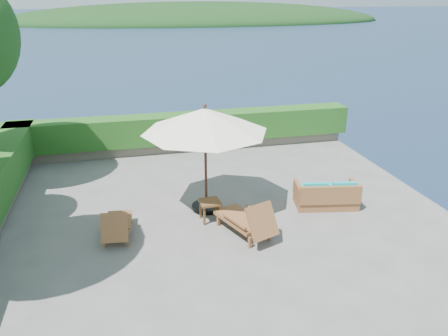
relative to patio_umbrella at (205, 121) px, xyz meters
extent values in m
plane|color=gray|center=(0.20, -0.72, -2.42)|extent=(12.00, 12.00, 0.00)
cube|color=#5B5448|center=(0.20, -0.72, -3.97)|extent=(12.00, 12.00, 3.00)
plane|color=#152643|center=(0.20, -0.72, -5.42)|extent=(600.00, 600.00, 0.00)
ellipsoid|color=black|center=(25.20, 139.28, -5.42)|extent=(126.00, 57.60, 12.60)
cube|color=gray|center=(0.20, 4.88, -2.24)|extent=(12.00, 0.60, 0.36)
cube|color=#204313|center=(0.20, 4.88, -1.57)|extent=(12.40, 0.90, 1.00)
cylinder|color=black|center=(0.00, 0.00, -2.36)|extent=(0.79, 0.79, 0.12)
cylinder|color=#3C2116|center=(0.00, 0.00, -1.04)|extent=(0.07, 0.07, 2.76)
cone|color=white|center=(0.00, 0.00, 0.03)|extent=(3.27, 3.27, 0.61)
sphere|color=#3C2116|center=(0.00, 0.00, 0.39)|extent=(0.10, 0.10, 0.10)
cube|color=brown|center=(-2.61, -1.35, -2.31)|extent=(0.06, 0.06, 0.23)
cube|color=brown|center=(-2.12, -1.40, -2.31)|extent=(0.06, 0.06, 0.23)
cube|color=brown|center=(-2.50, -0.28, -2.31)|extent=(0.06, 0.06, 0.23)
cube|color=brown|center=(-2.00, -0.34, -2.31)|extent=(0.06, 0.06, 0.23)
cube|color=brown|center=(-2.30, -0.75, -2.16)|extent=(0.71, 1.22, 0.08)
cube|color=brown|center=(-2.37, -1.42, -1.90)|extent=(0.63, 0.44, 0.63)
cube|color=brown|center=(-2.62, -0.90, -2.02)|extent=(0.13, 0.76, 0.04)
cube|color=brown|center=(-2.02, -0.96, -2.02)|extent=(0.13, 0.76, 0.04)
cube|color=brown|center=(0.57, -2.14, -2.29)|extent=(0.08, 0.08, 0.28)
cube|color=brown|center=(1.13, -1.92, -2.29)|extent=(0.08, 0.08, 0.28)
cube|color=brown|center=(0.11, -0.95, -2.29)|extent=(0.08, 0.08, 0.28)
cube|color=brown|center=(0.67, -0.74, -2.29)|extent=(0.08, 0.08, 0.28)
cube|color=brown|center=(0.58, -1.34, -2.11)|extent=(1.15, 1.54, 0.10)
cube|color=brown|center=(0.87, -2.08, -1.81)|extent=(0.81, 0.67, 0.74)
cube|color=brown|center=(0.32, -1.66, -1.95)|extent=(0.38, 0.86, 0.05)
cube|color=brown|center=(0.99, -1.40, -1.95)|extent=(0.38, 0.86, 0.05)
cube|color=brown|center=(-0.22, -0.86, -2.18)|extent=(0.05, 0.05, 0.49)
cube|color=brown|center=(0.17, -0.84, -2.18)|extent=(0.05, 0.05, 0.49)
cube|color=brown|center=(-0.24, -0.46, -2.18)|extent=(0.05, 0.05, 0.49)
cube|color=brown|center=(0.15, -0.44, -2.18)|extent=(0.05, 0.05, 0.49)
cube|color=brown|center=(-0.03, -0.65, -1.91)|extent=(0.53, 0.53, 0.06)
cube|color=brown|center=(3.18, -0.56, -2.24)|extent=(1.74, 1.09, 0.36)
cube|color=brown|center=(3.11, -0.94, -1.93)|extent=(1.61, 0.42, 0.49)
cube|color=brown|center=(2.42, -0.42, -1.97)|extent=(0.25, 0.81, 0.40)
cube|color=brown|center=(3.94, -0.71, -1.97)|extent=(0.25, 0.81, 0.40)
cube|color=#16A1A3|center=(2.82, -0.45, -1.98)|extent=(0.81, 0.76, 0.16)
cube|color=#16A1A3|center=(3.56, -0.59, -1.98)|extent=(0.81, 0.76, 0.16)
cube|color=#16A1A3|center=(2.76, -0.78, -1.78)|extent=(0.64, 0.24, 0.32)
cube|color=#16A1A3|center=(3.50, -0.92, -1.78)|extent=(0.64, 0.24, 0.32)
camera|label=1|loc=(-1.97, -10.28, 2.92)|focal=35.00mm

